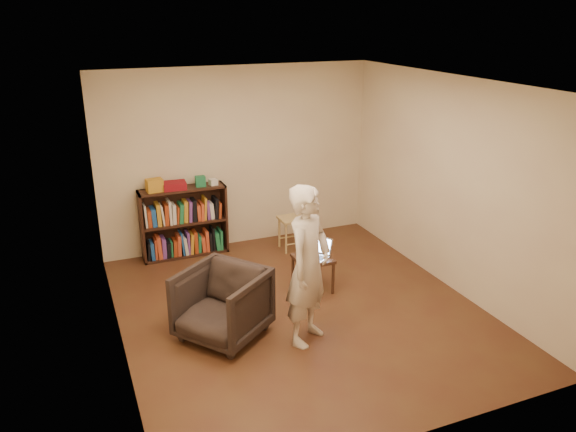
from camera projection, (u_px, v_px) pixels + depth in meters
name	position (u px, v px, depth m)	size (l,w,h in m)	color
floor	(300.00, 310.00, 6.56)	(4.50, 4.50, 0.00)	#492317
ceiling	(302.00, 83.00, 5.66)	(4.50, 4.50, 0.00)	white
wall_back	(238.00, 158.00, 8.06)	(4.00, 4.00, 0.00)	beige
wall_left	(110.00, 231.00, 5.40)	(4.50, 4.50, 0.00)	beige
wall_right	(451.00, 185.00, 6.82)	(4.50, 4.50, 0.00)	beige
bookshelf	(184.00, 226.00, 7.91)	(1.20, 0.30, 1.00)	black
box_yellow	(155.00, 185.00, 7.52)	(0.21, 0.16, 0.18)	#C28722
red_cloth	(175.00, 186.00, 7.64)	(0.31, 0.22, 0.10)	maroon
box_green	(200.00, 181.00, 7.77)	(0.14, 0.14, 0.14)	#1E7143
box_white	(213.00, 182.00, 7.83)	(0.10, 0.10, 0.08)	beige
stool	(291.00, 224.00, 8.11)	(0.34, 0.34, 0.49)	tan
armchair	(222.00, 304.00, 5.91)	(0.81, 0.84, 0.76)	#2F251F
side_table	(313.00, 263.00, 6.91)	(0.43, 0.43, 0.44)	black
laptop	(317.00, 252.00, 6.90)	(0.40, 0.42, 0.23)	#B0B1B5
person	(308.00, 266.00, 5.70)	(0.62, 0.41, 1.71)	beige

